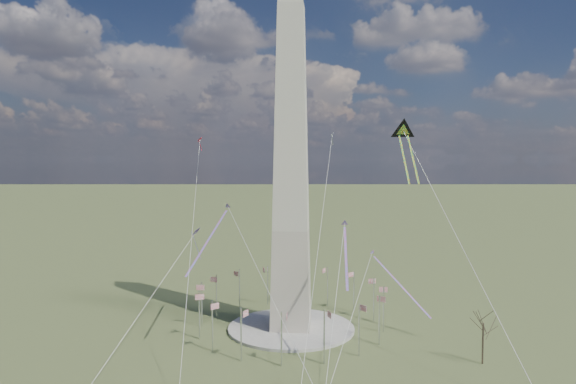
{
  "coord_description": "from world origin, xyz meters",
  "views": [
    {
      "loc": [
        12.48,
        -142.98,
        48.43
      ],
      "look_at": [
        -0.89,
        0.0,
        39.3
      ],
      "focal_mm": 32.0,
      "sensor_mm": 36.0,
      "label": 1
    }
  ],
  "objects": [
    {
      "name": "kite_small_white",
      "position": [
        11.1,
        45.3,
        57.16
      ],
      "size": [
        1.25,
        1.99,
        4.82
      ],
      "rotation": [
        0.0,
        0.0,
        2.85
      ],
      "color": "silver",
      "rests_on": "ground"
    },
    {
      "name": "kite_diamond_purple",
      "position": [
        -30.32,
        10.4,
        25.19
      ],
      "size": [
        2.32,
        3.42,
        10.09
      ],
      "rotation": [
        0.0,
        0.0,
        2.44
      ],
      "color": "navy",
      "rests_on": "ground"
    },
    {
      "name": "washington_monument",
      "position": [
        0.0,
        0.0,
        47.95
      ],
      "size": [
        15.56,
        15.56,
        100.0
      ],
      "color": "beige",
      "rests_on": "plaza"
    },
    {
      "name": "tree_near",
      "position": [
        47.39,
        -20.35,
        10.5
      ],
      "size": [
        8.41,
        8.41,
        14.72
      ],
      "color": "#48372C",
      "rests_on": "ground"
    },
    {
      "name": "flagpole_ring",
      "position": [
        -0.0,
        -0.0,
        7.27
      ],
      "size": [
        54.4,
        54.4,
        13.0
      ],
      "color": "silver",
      "rests_on": "ground"
    },
    {
      "name": "kite_small_red",
      "position": [
        -35.01,
        33.6,
        55.01
      ],
      "size": [
        1.48,
        2.22,
        4.73
      ],
      "rotation": [
        0.0,
        0.0,
        2.53
      ],
      "color": "red",
      "rests_on": "ground"
    },
    {
      "name": "kite_streamer_right",
      "position": [
        28.68,
        7.01,
        15.01
      ],
      "size": [
        16.05,
        18.29,
        15.79
      ],
      "rotation": [
        0.0,
        0.0,
        3.85
      ],
      "color": "#EF2550",
      "rests_on": "ground"
    },
    {
      "name": "ground",
      "position": [
        0.0,
        0.0,
        0.0
      ],
      "size": [
        2000.0,
        2000.0,
        0.0
      ],
      "primitive_type": "plane",
      "color": "#465329",
      "rests_on": "ground"
    },
    {
      "name": "kite_streamer_mid",
      "position": [
        -20.52,
        -5.84,
        29.53
      ],
      "size": [
        7.3,
        23.8,
        16.62
      ],
      "rotation": [
        0.0,
        0.0,
        2.89
      ],
      "color": "#EF2550",
      "rests_on": "ground"
    },
    {
      "name": "kite_delta_black",
      "position": [
        31.25,
        3.14,
        55.6
      ],
      "size": [
        7.78,
        21.0,
        17.53
      ],
      "rotation": [
        0.0,
        0.0,
        3.16
      ],
      "color": "black",
      "rests_on": "ground"
    },
    {
      "name": "kite_streamer_left",
      "position": [
        14.98,
        -15.48,
        26.88
      ],
      "size": [
        1.9,
        20.2,
        13.87
      ],
      "rotation": [
        0.0,
        0.0,
        3.16
      ],
      "color": "#EF2550",
      "rests_on": "ground"
    },
    {
      "name": "plaza",
      "position": [
        0.0,
        0.0,
        0.4
      ],
      "size": [
        36.0,
        36.0,
        0.8
      ],
      "primitive_type": "cylinder",
      "color": "#B3AFA3",
      "rests_on": "ground"
    }
  ]
}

